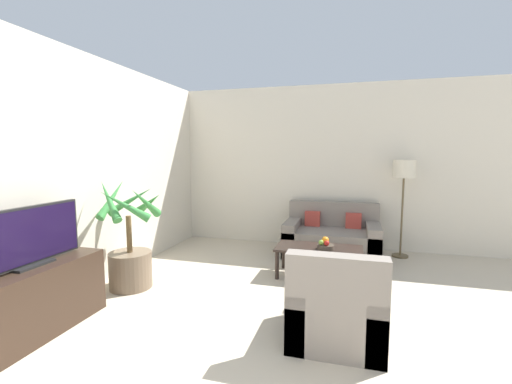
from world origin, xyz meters
The scene contains 14 objects.
wall_back centered at (0.00, 6.02, 1.35)m, with size 7.63×0.06×2.70m.
wall_left centered at (-3.04, 2.99, 1.35)m, with size 0.06×7.59×2.70m.
tv_console centered at (-2.75, 2.39, 0.31)m, with size 0.47×1.22×0.61m.
television centered at (-2.75, 2.39, 0.87)m, with size 0.18×1.01×0.52m.
potted_palm centered at (-2.59, 3.52, 0.42)m, with size 0.79×0.80×1.29m.
sofa_loveseat centered at (-0.38, 5.51, 0.27)m, with size 1.43×0.85×0.79m.
floor_lamp centered at (0.64, 5.67, 1.26)m, with size 0.32×0.32×1.48m.
coffee_table centered at (-0.49, 4.46, 0.34)m, with size 1.08×0.52×0.39m.
fruit_bowl centered at (-0.40, 4.40, 0.42)m, with size 0.21×0.21×0.06m.
apple_red centered at (-0.38, 4.35, 0.48)m, with size 0.07×0.07×0.07m.
apple_green centered at (-0.45, 4.36, 0.48)m, with size 0.06×0.06×0.06m.
orange_fruit centered at (-0.41, 4.45, 0.49)m, with size 0.09×0.09×0.09m.
armchair centered at (-0.20, 3.00, 0.26)m, with size 0.76×0.78×0.82m.
ottoman centered at (-0.22, 3.78, 0.18)m, with size 0.58×0.50×0.37m.
Camera 1 is at (-0.12, 0.17, 1.58)m, focal length 24.00 mm.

